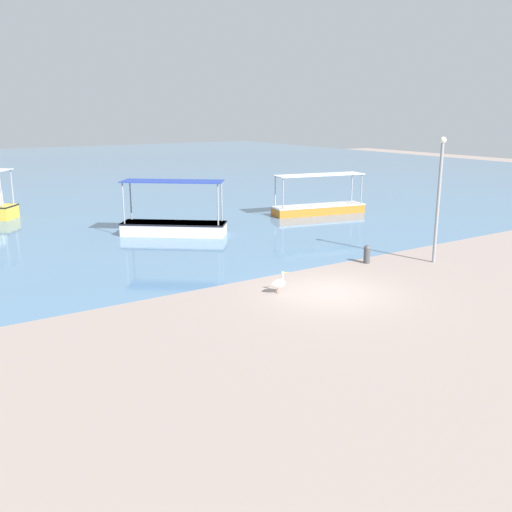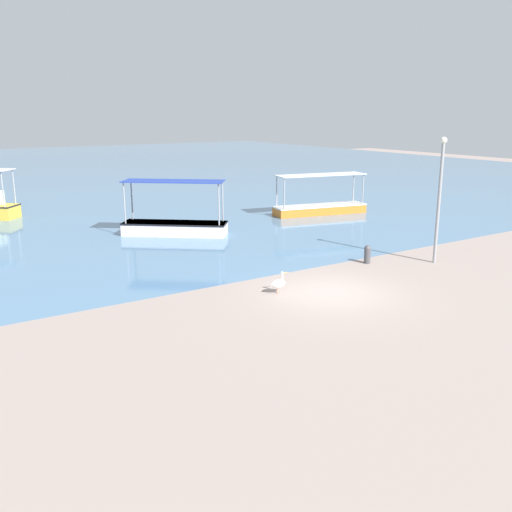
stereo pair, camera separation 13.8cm
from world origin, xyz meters
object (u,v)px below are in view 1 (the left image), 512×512
(fishing_boat_outer, at_px, (318,206))
(pelican, at_px, (279,283))
(lamp_post, at_px, (439,193))
(fishing_boat_far_right, at_px, (174,225))
(mooring_bollard, at_px, (367,253))

(fishing_boat_outer, distance_m, pelican, 16.75)
(lamp_post, bearing_deg, pelican, 178.64)
(lamp_post, bearing_deg, fishing_boat_far_right, 121.63)
(pelican, xyz_separation_m, mooring_bollard, (5.66, 1.31, 0.06))
(fishing_boat_outer, height_order, pelican, fishing_boat_outer)
(fishing_boat_far_right, height_order, lamp_post, lamp_post)
(lamp_post, bearing_deg, fishing_boat_outer, 73.92)
(lamp_post, bearing_deg, mooring_bollard, 149.54)
(fishing_boat_far_right, bearing_deg, mooring_bollard, -65.70)
(pelican, height_order, mooring_bollard, mooring_bollard)
(fishing_boat_far_right, height_order, mooring_bollard, fishing_boat_far_right)
(pelican, height_order, lamp_post, lamp_post)
(pelican, bearing_deg, fishing_boat_far_right, 84.00)
(fishing_boat_far_right, distance_m, mooring_bollard, 10.89)
(fishing_boat_outer, xyz_separation_m, mooring_bollard, (-6.06, -10.65, -0.06))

